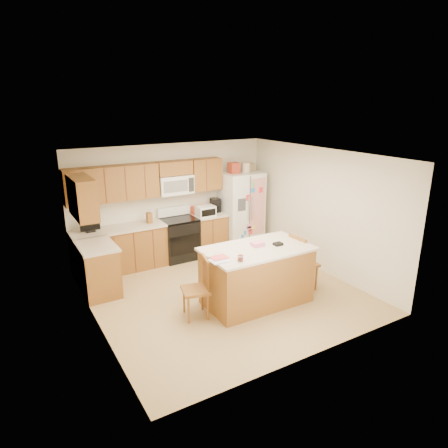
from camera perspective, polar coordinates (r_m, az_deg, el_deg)
ground at (r=7.43m, az=-0.05°, el=-9.73°), size 4.50×4.50×0.00m
room_shell at (r=6.90m, az=-0.06°, el=1.00°), size 4.60×4.60×2.52m
cabinetry at (r=8.24m, az=-12.36°, el=-0.50°), size 3.36×1.56×2.15m
stove at (r=8.84m, az=-6.45°, el=-2.00°), size 0.76×0.65×1.13m
refrigerator at (r=9.37m, az=2.41°, el=2.08°), size 0.90×0.79×2.04m
island at (r=6.92m, az=4.67°, el=-7.27°), size 1.90×1.09×1.09m
windsor_chair_left at (r=6.49m, az=-3.89°, el=-9.29°), size 0.50×0.52×1.01m
windsor_chair_back at (r=7.34m, az=1.96°, el=-6.07°), size 0.53×0.52×0.99m
windsor_chair_right at (r=7.50m, az=11.13°, el=-5.60°), size 0.45×0.47×1.06m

